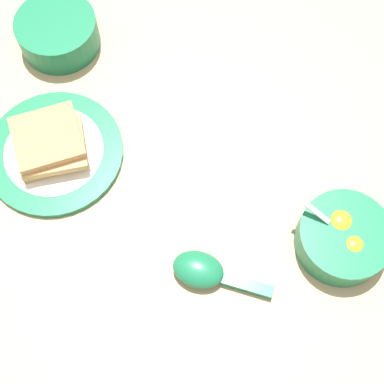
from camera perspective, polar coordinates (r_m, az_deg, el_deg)
The scene contains 6 objects.
ground_plane at distance 0.84m, azimuth -3.07°, elevation 4.42°, with size 3.00×3.00×0.00m, color tan.
egg_bowl at distance 0.79m, azimuth 15.81°, elevation -4.70°, with size 0.13×0.13×0.08m.
toast_plate at distance 0.86m, azimuth -14.46°, elevation 4.13°, with size 0.21×0.21×0.01m.
toast_sandwich at distance 0.84m, azimuth -14.97°, elevation 5.06°, with size 0.12×0.11×0.04m.
soup_spoon at distance 0.76m, azimuth 1.35°, elevation -8.47°, with size 0.15×0.09×0.03m.
congee_bowl at distance 0.96m, azimuth -14.14°, elevation 16.27°, with size 0.13×0.13×0.05m.
Camera 1 is at (0.01, 0.38, 0.75)m, focal length 50.00 mm.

